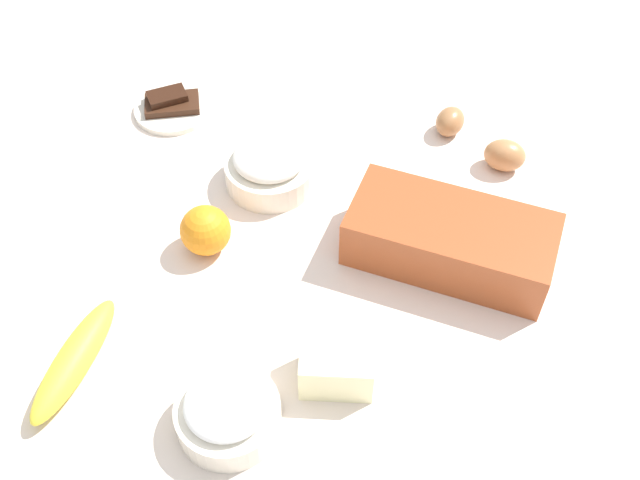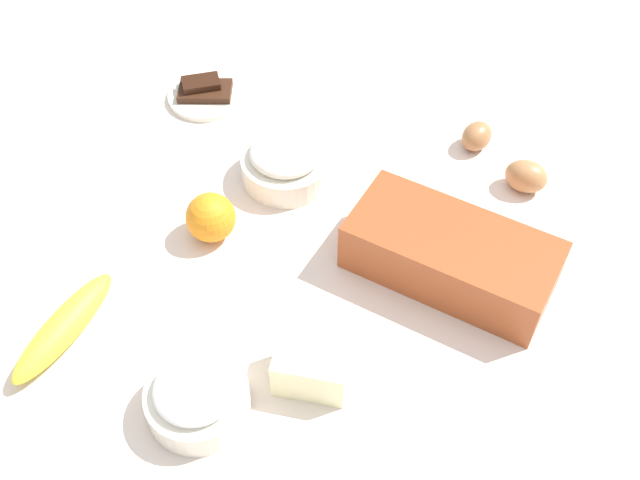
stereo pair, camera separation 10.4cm
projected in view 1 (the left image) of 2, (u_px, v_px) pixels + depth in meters
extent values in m
cube|color=beige|center=(320.00, 263.00, 1.08)|extent=(2.40, 2.40, 0.02)
cube|color=#9E4723|center=(450.00, 239.00, 1.05)|extent=(0.30, 0.19, 0.08)
cube|color=black|center=(450.00, 238.00, 1.04)|extent=(0.29, 0.18, 0.07)
cylinder|color=silver|center=(270.00, 172.00, 1.16)|extent=(0.14, 0.14, 0.04)
torus|color=silver|center=(270.00, 163.00, 1.15)|extent=(0.14, 0.14, 0.01)
ellipsoid|color=white|center=(269.00, 157.00, 1.14)|extent=(0.11, 0.11, 0.04)
cylinder|color=silver|center=(228.00, 416.00, 0.89)|extent=(0.13, 0.13, 0.04)
torus|color=silver|center=(227.00, 409.00, 0.88)|extent=(0.13, 0.13, 0.01)
ellipsoid|color=white|center=(226.00, 404.00, 0.87)|extent=(0.10, 0.10, 0.03)
ellipsoid|color=yellow|center=(74.00, 359.00, 0.94)|extent=(0.08, 0.19, 0.04)
sphere|color=orange|center=(205.00, 231.00, 1.06)|extent=(0.07, 0.07, 0.07)
cube|color=#F4EDB2|center=(337.00, 367.00, 0.93)|extent=(0.09, 0.07, 0.06)
ellipsoid|color=#9E6A40|center=(450.00, 121.00, 1.23)|extent=(0.06, 0.07, 0.04)
ellipsoid|color=#AE7547|center=(505.00, 155.00, 1.18)|extent=(0.07, 0.06, 0.05)
cylinder|color=silver|center=(173.00, 109.00, 1.28)|extent=(0.13, 0.13, 0.01)
cube|color=#381E11|center=(172.00, 104.00, 1.27)|extent=(0.10, 0.08, 0.01)
cube|color=black|center=(167.00, 96.00, 1.27)|extent=(0.07, 0.07, 0.01)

